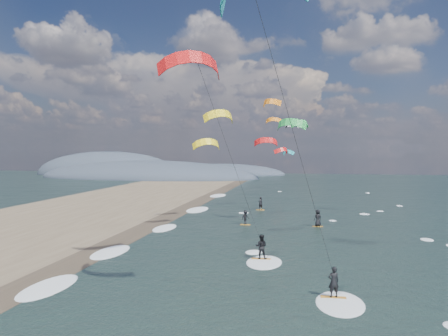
# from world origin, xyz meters

# --- Properties ---
(wet_sand_strip) EXTENTS (3.00, 240.00, 0.00)m
(wet_sand_strip) POSITION_xyz_m (-12.00, 10.00, 0.00)
(wet_sand_strip) COLOR #382D23
(wet_sand_strip) RESTS_ON ground
(coastal_hills) EXTENTS (80.00, 41.00, 15.00)m
(coastal_hills) POSITION_xyz_m (-44.84, 107.86, 0.00)
(coastal_hills) COLOR #3D4756
(coastal_hills) RESTS_ON ground
(kitesurfer_near_a) EXTENTS (7.90, 8.92, 16.60)m
(kitesurfer_near_a) POSITION_xyz_m (2.95, 2.26, 12.69)
(kitesurfer_near_a) COLOR #C17B22
(kitesurfer_near_a) RESTS_ON ground
(kitesurfer_near_b) EXTENTS (7.26, 9.16, 14.95)m
(kitesurfer_near_b) POSITION_xyz_m (-1.12, 10.61, 9.95)
(kitesurfer_near_b) COLOR #C17B22
(kitesurfer_near_b) RESTS_ON ground
(far_kitesurfers) EXTENTS (8.87, 12.76, 1.82)m
(far_kitesurfers) POSITION_xyz_m (1.16, 32.15, 0.87)
(far_kitesurfers) COLOR #C17B22
(far_kitesurfers) RESTS_ON ground
(bg_kite_field) EXTENTS (13.75, 71.09, 8.86)m
(bg_kite_field) POSITION_xyz_m (-0.47, 56.18, 11.44)
(bg_kite_field) COLOR red
(bg_kite_field) RESTS_ON ground
(shoreline_surf) EXTENTS (2.40, 79.40, 0.11)m
(shoreline_surf) POSITION_xyz_m (-10.80, 14.75, 0.00)
(shoreline_surf) COLOR white
(shoreline_surf) RESTS_ON ground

